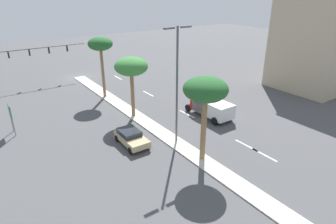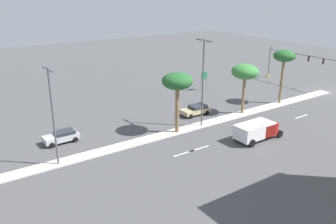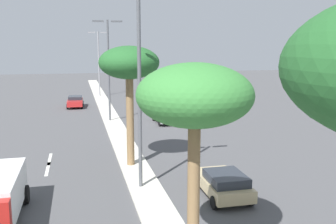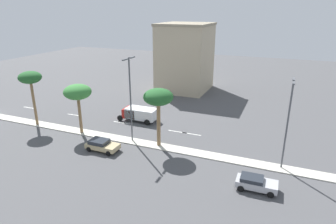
{
  "view_description": "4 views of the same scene",
  "coord_description": "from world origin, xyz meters",
  "px_view_note": "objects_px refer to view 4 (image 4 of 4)",
  "views": [
    {
      "loc": [
        15.13,
        48.27,
        14.22
      ],
      "look_at": [
        -0.95,
        25.3,
        2.18
      ],
      "focal_mm": 31.03,
      "sensor_mm": 36.0,
      "label": 1
    },
    {
      "loc": [
        -33.57,
        56.07,
        17.29
      ],
      "look_at": [
        -2.36,
        34.54,
        3.92
      ],
      "focal_mm": 38.38,
      "sensor_mm": 36.0,
      "label": 2
    },
    {
      "loc": [
        -3.4,
        8.37,
        7.69
      ],
      "look_at": [
        3.11,
        35.25,
        2.8
      ],
      "focal_mm": 40.53,
      "sensor_mm": 36.0,
      "label": 3
    },
    {
      "loc": [
        31.23,
        45.88,
        16.97
      ],
      "look_at": [
        -3.6,
        31.6,
        3.53
      ],
      "focal_mm": 31.36,
      "sensor_mm": 36.0,
      "label": 4
    }
  ],
  "objects_px": {
    "palm_tree_leading": "(158,98)",
    "box_truck": "(138,113)",
    "palm_tree_rear": "(78,93)",
    "sedan_silver_far": "(256,183)",
    "sedan_tan_front": "(102,145)",
    "commercial_building": "(185,57)",
    "palm_tree_center": "(30,79)",
    "street_lamp_right": "(288,118)",
    "street_lamp_outboard": "(130,94)"
  },
  "relations": [
    {
      "from": "palm_tree_rear",
      "to": "commercial_building",
      "type": "bearing_deg",
      "value": 168.39
    },
    {
      "from": "sedan_tan_front",
      "to": "commercial_building",
      "type": "bearing_deg",
      "value": -179.96
    },
    {
      "from": "street_lamp_outboard",
      "to": "palm_tree_center",
      "type": "bearing_deg",
      "value": -88.02
    },
    {
      "from": "sedan_tan_front",
      "to": "box_truck",
      "type": "relative_size",
      "value": 0.68
    },
    {
      "from": "commercial_building",
      "to": "palm_tree_rear",
      "type": "relative_size",
      "value": 1.99
    },
    {
      "from": "sedan_silver_far",
      "to": "sedan_tan_front",
      "type": "relative_size",
      "value": 0.97
    },
    {
      "from": "box_truck",
      "to": "palm_tree_rear",
      "type": "bearing_deg",
      "value": -34.98
    },
    {
      "from": "palm_tree_center",
      "to": "sedan_silver_far",
      "type": "xyz_separation_m",
      "value": [
        4.74,
        32.85,
        -6.5
      ]
    },
    {
      "from": "street_lamp_outboard",
      "to": "sedan_silver_far",
      "type": "relative_size",
      "value": 2.79
    },
    {
      "from": "palm_tree_center",
      "to": "sedan_silver_far",
      "type": "relative_size",
      "value": 2.06
    },
    {
      "from": "palm_tree_center",
      "to": "sedan_tan_front",
      "type": "relative_size",
      "value": 1.99
    },
    {
      "from": "palm_tree_center",
      "to": "sedan_tan_front",
      "type": "xyz_separation_m",
      "value": [
        3.34,
        14.01,
        -6.5
      ]
    },
    {
      "from": "palm_tree_rear",
      "to": "street_lamp_right",
      "type": "xyz_separation_m",
      "value": [
        -0.47,
        26.84,
        -0.04
      ]
    },
    {
      "from": "commercial_building",
      "to": "street_lamp_right",
      "type": "distance_m",
      "value": 34.75
    },
    {
      "from": "palm_tree_rear",
      "to": "box_truck",
      "type": "bearing_deg",
      "value": 145.02
    },
    {
      "from": "street_lamp_right",
      "to": "sedan_tan_front",
      "type": "height_order",
      "value": "street_lamp_right"
    },
    {
      "from": "street_lamp_outboard",
      "to": "box_truck",
      "type": "bearing_deg",
      "value": -158.84
    },
    {
      "from": "sedan_tan_front",
      "to": "palm_tree_center",
      "type": "bearing_deg",
      "value": -103.43
    },
    {
      "from": "palm_tree_leading",
      "to": "street_lamp_right",
      "type": "bearing_deg",
      "value": 90.05
    },
    {
      "from": "commercial_building",
      "to": "palm_tree_center",
      "type": "bearing_deg",
      "value": -26.4
    },
    {
      "from": "palm_tree_rear",
      "to": "sedan_silver_far",
      "type": "relative_size",
      "value": 1.76
    },
    {
      "from": "street_lamp_right",
      "to": "sedan_silver_far",
      "type": "xyz_separation_m",
      "value": [
        5.29,
        -2.2,
        -5.24
      ]
    },
    {
      "from": "commercial_building",
      "to": "palm_tree_leading",
      "type": "distance_m",
      "value": 28.3
    },
    {
      "from": "commercial_building",
      "to": "sedan_tan_front",
      "type": "relative_size",
      "value": 3.39
    },
    {
      "from": "street_lamp_outboard",
      "to": "box_truck",
      "type": "xyz_separation_m",
      "value": [
        -7.01,
        -2.72,
        -5.33
      ]
    },
    {
      "from": "palm_tree_leading",
      "to": "sedan_tan_front",
      "type": "bearing_deg",
      "value": -57.46
    },
    {
      "from": "palm_tree_leading",
      "to": "street_lamp_right",
      "type": "relative_size",
      "value": 0.75
    },
    {
      "from": "palm_tree_center",
      "to": "street_lamp_right",
      "type": "relative_size",
      "value": 0.82
    },
    {
      "from": "palm_tree_rear",
      "to": "palm_tree_center",
      "type": "bearing_deg",
      "value": -89.44
    },
    {
      "from": "box_truck",
      "to": "street_lamp_right",
      "type": "bearing_deg",
      "value": 72.0
    },
    {
      "from": "commercial_building",
      "to": "palm_tree_rear",
      "type": "bearing_deg",
      "value": -11.61
    },
    {
      "from": "sedan_tan_front",
      "to": "box_truck",
      "type": "height_order",
      "value": "box_truck"
    },
    {
      "from": "palm_tree_rear",
      "to": "box_truck",
      "type": "relative_size",
      "value": 1.16
    },
    {
      "from": "palm_tree_center",
      "to": "street_lamp_outboard",
      "type": "xyz_separation_m",
      "value": [
        -0.56,
        16.17,
        -0.7
      ]
    },
    {
      "from": "palm_tree_center",
      "to": "sedan_silver_far",
      "type": "distance_m",
      "value": 33.82
    },
    {
      "from": "street_lamp_right",
      "to": "street_lamp_outboard",
      "type": "bearing_deg",
      "value": -90.02
    },
    {
      "from": "palm_tree_rear",
      "to": "sedan_tan_front",
      "type": "distance_m",
      "value": 8.55
    },
    {
      "from": "palm_tree_leading",
      "to": "box_truck",
      "type": "distance_m",
      "value": 11.01
    },
    {
      "from": "commercial_building",
      "to": "palm_tree_center",
      "type": "height_order",
      "value": "commercial_building"
    },
    {
      "from": "commercial_building",
      "to": "sedan_tan_front",
      "type": "distance_m",
      "value": 32.13
    },
    {
      "from": "street_lamp_right",
      "to": "sedan_silver_far",
      "type": "bearing_deg",
      "value": -22.62
    },
    {
      "from": "commercial_building",
      "to": "sedan_tan_front",
      "type": "height_order",
      "value": "commercial_building"
    },
    {
      "from": "palm_tree_center",
      "to": "palm_tree_rear",
      "type": "xyz_separation_m",
      "value": [
        -0.08,
        8.21,
        -1.22
      ]
    },
    {
      "from": "commercial_building",
      "to": "palm_tree_leading",
      "type": "height_order",
      "value": "commercial_building"
    },
    {
      "from": "palm_tree_leading",
      "to": "street_lamp_right",
      "type": "distance_m",
      "value": 14.97
    },
    {
      "from": "commercial_building",
      "to": "street_lamp_right",
      "type": "relative_size",
      "value": 1.4
    },
    {
      "from": "palm_tree_rear",
      "to": "sedan_silver_far",
      "type": "bearing_deg",
      "value": 78.94
    },
    {
      "from": "street_lamp_outboard",
      "to": "box_truck",
      "type": "height_order",
      "value": "street_lamp_outboard"
    },
    {
      "from": "commercial_building",
      "to": "palm_tree_rear",
      "type": "xyz_separation_m",
      "value": [
        28.09,
        -5.77,
        -1.0
      ]
    },
    {
      "from": "palm_tree_rear",
      "to": "street_lamp_outboard",
      "type": "bearing_deg",
      "value": 93.43
    }
  ]
}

